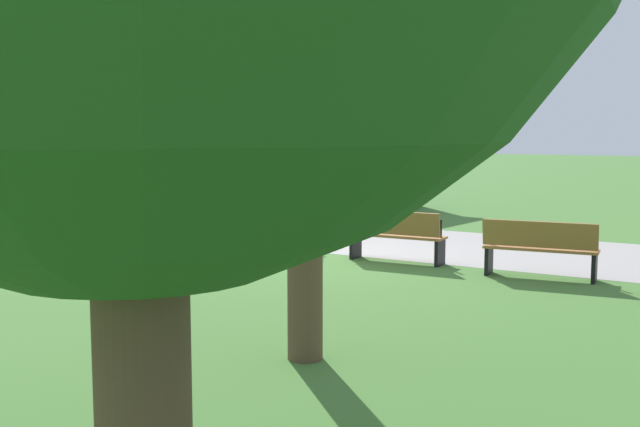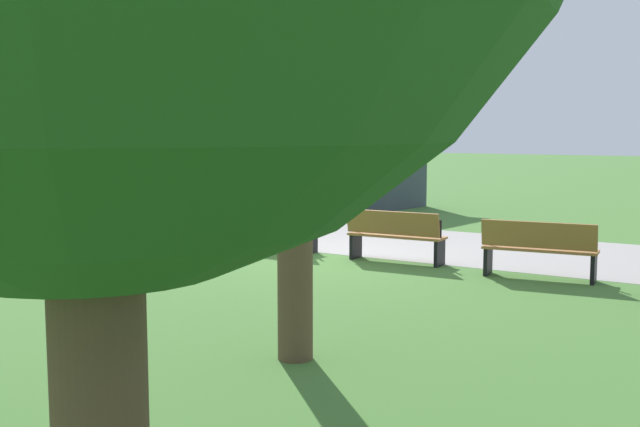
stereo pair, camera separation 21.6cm
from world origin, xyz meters
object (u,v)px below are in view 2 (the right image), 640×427
(bench_5, at_px, (539,249))
(bench_3, at_px, (274,225))
(lamp_post, at_px, (258,117))
(kiosk, at_px, (371,152))
(bench_4, at_px, (395,235))
(bench_2, at_px, (168,218))
(bench_1, at_px, (71,213))

(bench_5, bearing_deg, bench_3, 171.47)
(lamp_post, height_order, kiosk, lamp_post)
(bench_4, bearing_deg, bench_3, 177.86)
(bench_2, xyz_separation_m, lamp_post, (1.25, 1.37, 2.02))
(bench_4, height_order, bench_5, same)
(bench_1, height_order, bench_2, same)
(bench_5, bearing_deg, bench_2, 173.59)
(bench_4, bearing_deg, bench_2, 179.99)
(bench_4, relative_size, lamp_post, 0.48)
(bench_3, relative_size, bench_4, 1.00)
(bench_3, xyz_separation_m, kiosk, (-2.36, 8.20, 1.12))
(bench_2, xyz_separation_m, bench_3, (2.48, 0.18, 0.00))
(bench_2, height_order, bench_4, same)
(kiosk, bearing_deg, bench_1, -99.84)
(bench_4, distance_m, bench_5, 2.49)
(bench_2, xyz_separation_m, bench_5, (7.45, 0.00, 0.00))
(lamp_post, relative_size, kiosk, 1.07)
(bench_1, relative_size, bench_3, 1.03)
(bench_1, distance_m, bench_5, 9.92)
(kiosk, bearing_deg, lamp_post, -74.28)
(bench_1, distance_m, lamp_post, 4.57)
(bench_1, distance_m, kiosk, 9.19)
(bench_1, bearing_deg, lamp_post, 35.85)
(bench_2, bearing_deg, lamp_post, 54.21)
(bench_5, relative_size, kiosk, 0.52)
(bench_5, distance_m, lamp_post, 6.67)
(bench_2, bearing_deg, bench_5, 6.41)
(lamp_post, bearing_deg, bench_3, -43.91)
(bench_5, relative_size, lamp_post, 0.49)
(bench_4, height_order, kiosk, kiosk)
(bench_1, xyz_separation_m, bench_2, (2.46, 0.37, 0.00))
(bench_2, distance_m, bench_5, 7.45)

